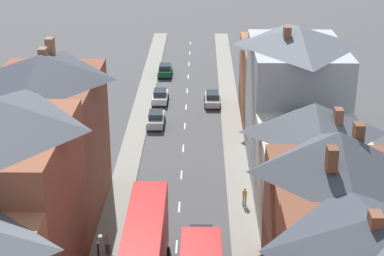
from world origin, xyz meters
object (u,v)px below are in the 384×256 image
car_near_blue (212,98)px  car_parked_left_b (201,242)px  car_parked_left_a (156,119)px  car_parked_right_a (160,96)px  car_near_silver (165,70)px  pedestrian_mid_right (107,243)px  double_decker_bus_mid_street (145,252)px  pedestrian_far_left (245,196)px

car_near_blue → car_parked_left_b: car_parked_left_b is taller
car_parked_left_a → car_parked_right_a: car_parked_left_a is taller
car_near_blue → car_near_silver: (-6.20, 11.31, 0.02)m
car_parked_left_a → pedestrian_mid_right: bearing=-94.1°
car_parked_left_b → car_parked_right_a: bearing=98.7°
car_parked_left_a → car_parked_right_a: 7.53m
pedestrian_mid_right → double_decker_bus_mid_street: bearing=-51.2°
double_decker_bus_mid_street → car_parked_left_a: size_ratio=2.62×
car_parked_left_a → pedestrian_far_left: pedestrian_far_left is taller
car_near_blue → pedestrian_far_left: size_ratio=2.78×
car_parked_right_a → double_decker_bus_mid_street: bearing=-88.0°
car_parked_left_a → car_parked_right_a: size_ratio=1.03×
car_near_silver → car_parked_left_b: bearing=-83.5°
car_near_blue → car_parked_right_a: size_ratio=1.11×
car_near_blue → pedestrian_far_left: 24.90m
car_near_blue → car_parked_right_a: (-6.20, 0.60, 0.02)m
car_near_silver → car_parked_left_b: (4.90, -42.88, 0.01)m
car_near_blue → car_near_silver: car_near_silver is taller
car_parked_left_a → pedestrian_mid_right: size_ratio=2.56×
car_parked_right_a → car_near_silver: bearing=90.0°
double_decker_bus_mid_street → car_near_silver: (-1.29, 47.24, -1.99)m
car_near_silver → car_parked_right_a: size_ratio=0.96×
car_near_silver → pedestrian_far_left: size_ratio=2.40×
car_near_silver → car_parked_right_a: 10.71m
car_parked_right_a → pedestrian_far_left: 26.76m
pedestrian_mid_right → pedestrian_far_left: 12.58m
double_decker_bus_mid_street → car_near_blue: (4.91, 35.94, -2.01)m
double_decker_bus_mid_street → car_parked_left_b: 6.00m
car_parked_left_a → pedestrian_far_left: size_ratio=2.56×
car_parked_left_b → pedestrian_far_left: bearing=62.4°
car_near_blue → car_parked_right_a: bearing=174.5°
car_parked_right_a → pedestrian_mid_right: pedestrian_mid_right is taller
car_near_silver → car_parked_left_a: (0.00, -18.24, 0.02)m
car_near_blue → pedestrian_mid_right: bearing=-104.0°
pedestrian_mid_right → car_parked_right_a: bearing=86.9°
car_parked_left_a → pedestrian_far_left: 19.76m
double_decker_bus_mid_street → car_near_silver: double_decker_bus_mid_street is taller
car_near_silver → pedestrian_far_left: bearing=-76.8°
car_parked_left_a → car_parked_left_b: size_ratio=0.99×
car_near_silver → pedestrian_mid_right: size_ratio=2.40×
double_decker_bus_mid_street → car_near_blue: 36.33m
car_parked_left_a → pedestrian_mid_right: (-1.79, -25.17, 0.18)m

